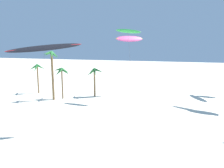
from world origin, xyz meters
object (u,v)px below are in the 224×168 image
object	(u,v)px
palm_tree_2	(95,74)
flying_kite_3	(44,48)
palm_tree_0	(38,70)
flying_kite_2	(128,31)
palm_tree_1	(52,62)
flying_kite_0	(129,39)
palm_tree_3	(62,72)

from	to	relation	value
palm_tree_2	flying_kite_3	bearing A→B (deg)	-84.49
palm_tree_0	flying_kite_2	xyz separation A→B (m)	(21.88, -0.86, 8.32)
palm_tree_0	flying_kite_2	size ratio (longest dim) A/B	0.47
palm_tree_1	flying_kite_0	bearing A→B (deg)	33.61
palm_tree_2	flying_kite_0	world-z (taller)	flying_kite_0
palm_tree_2	flying_kite_0	size ratio (longest dim) A/B	0.47
palm_tree_0	palm_tree_1	bearing A→B (deg)	-33.35
palm_tree_2	flying_kite_0	xyz separation A→B (m)	(6.82, 3.76, 7.63)
palm_tree_3	flying_kite_2	world-z (taller)	flying_kite_2
palm_tree_0	palm_tree_3	bearing A→B (deg)	-20.13
palm_tree_3	flying_kite_3	bearing A→B (deg)	-65.31
flying_kite_0	palm_tree_0	bearing A→B (deg)	-167.31
palm_tree_0	palm_tree_1	world-z (taller)	palm_tree_1
palm_tree_0	palm_tree_2	world-z (taller)	palm_tree_0
flying_kite_0	flying_kite_2	bearing A→B (deg)	-79.74
palm_tree_0	flying_kite_0	size ratio (longest dim) A/B	0.51
palm_tree_1	flying_kite_0	distance (m)	17.41
palm_tree_3	palm_tree_2	bearing A→B (deg)	34.05
palm_tree_0	palm_tree_2	xyz separation A→B (m)	(14.05, 0.95, -0.60)
palm_tree_1	flying_kite_0	xyz separation A→B (m)	(13.94, 9.27, 4.79)
palm_tree_1	flying_kite_0	world-z (taller)	flying_kite_0
palm_tree_2	flying_kite_0	bearing A→B (deg)	28.84
flying_kite_2	flying_kite_3	world-z (taller)	flying_kite_2
flying_kite_0	palm_tree_3	bearing A→B (deg)	-148.68
palm_tree_2	flying_kite_2	size ratio (longest dim) A/B	0.43
palm_tree_3	flying_kite_2	bearing A→B (deg)	8.91
palm_tree_0	flying_kite_0	distance (m)	22.52
palm_tree_0	palm_tree_3	world-z (taller)	palm_tree_0
palm_tree_3	palm_tree_1	bearing A→B (deg)	-129.18
flying_kite_3	palm_tree_2	bearing A→B (deg)	95.51
palm_tree_1	palm_tree_2	bearing A→B (deg)	37.74
flying_kite_3	palm_tree_1	bearing A→B (deg)	120.41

